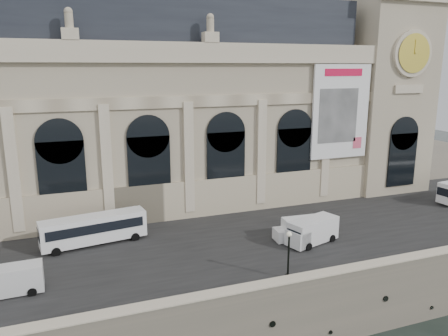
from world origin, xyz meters
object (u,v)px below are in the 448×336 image
object	(u,v)px
van_c	(310,232)
lamp_right	(288,256)
bus_left	(94,229)
van_b	(5,282)
box_truck	(303,229)

from	to	relation	value
van_c	lamp_right	world-z (taller)	lamp_right
van_c	lamp_right	bearing A→B (deg)	-134.35
bus_left	van_c	size ratio (longest dim) A/B	1.72
bus_left	lamp_right	size ratio (longest dim) A/B	2.47
bus_left	van_b	xyz separation A→B (m)	(-8.01, -8.71, -0.58)
van_c	lamp_right	xyz separation A→B (m)	(-6.30, -6.45, 0.89)
bus_left	box_truck	bearing A→B (deg)	-16.94
van_c	box_truck	distance (m)	1.37
box_truck	lamp_right	world-z (taller)	lamp_right
box_truck	bus_left	bearing A→B (deg)	163.06
box_truck	lamp_right	size ratio (longest dim) A/B	1.39
lamp_right	van_c	bearing A→B (deg)	45.65
bus_left	van_b	size ratio (longest dim) A/B	2.03
bus_left	van_c	xyz separation A→B (m)	(22.37, -8.13, -0.44)
lamp_right	bus_left	bearing A→B (deg)	137.78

